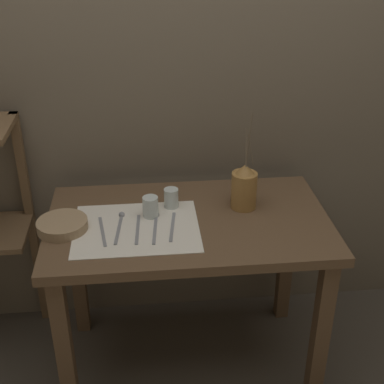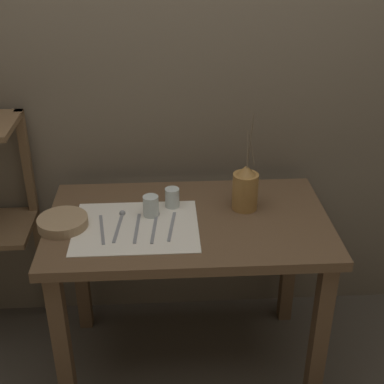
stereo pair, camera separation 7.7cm
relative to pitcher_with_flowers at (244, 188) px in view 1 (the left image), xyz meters
The scene contains 13 objects.
ground_plane 0.87m from the pitcher_with_flowers, 162.15° to the right, with size 12.00×12.00×0.00m, color #473F35.
stone_wall_back 0.56m from the pitcher_with_flowers, 122.66° to the left, with size 7.00×0.06×2.40m.
wooden_table 0.32m from the pitcher_with_flowers, 162.15° to the right, with size 1.11×0.65×0.75m.
linen_cloth 0.46m from the pitcher_with_flowers, 164.20° to the right, with size 0.48×0.38×0.00m.
pitcher_with_flowers is the anchor object (origin of this frame).
wooden_bowl 0.73m from the pitcher_with_flowers, behind, with size 0.19×0.19×0.04m.
glass_tumbler_near 0.38m from the pitcher_with_flowers, behind, with size 0.06×0.06×0.08m.
glass_tumbler_far 0.30m from the pitcher_with_flowers, behind, with size 0.06×0.06×0.08m.
fork_outer 0.59m from the pitcher_with_flowers, 166.08° to the right, with size 0.04×0.21×0.00m.
spoon_inner 0.51m from the pitcher_with_flowers, behind, with size 0.04×0.22×0.02m.
knife_center 0.46m from the pitcher_with_flowers, 162.22° to the right, with size 0.02×0.21×0.00m.
spoon_outer 0.38m from the pitcher_with_flowers, 166.91° to the right, with size 0.04×0.22×0.02m.
fork_inner 0.34m from the pitcher_with_flowers, 156.06° to the right, with size 0.04×0.21×0.00m.
Camera 1 is at (-0.17, -1.80, 1.83)m, focal length 50.00 mm.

